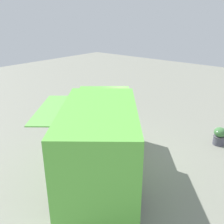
{
  "coord_description": "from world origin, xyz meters",
  "views": [
    {
      "loc": [
        -6.63,
        -4.94,
        4.95
      ],
      "look_at": [
        0.64,
        1.1,
        1.28
      ],
      "focal_mm": 40.14,
      "sensor_mm": 36.0,
      "label": 1
    }
  ],
  "objects": [
    {
      "name": "planter_flowering_near",
      "position": [
        3.13,
        -2.48,
        0.39
      ],
      "size": [
        0.46,
        0.46,
        0.75
      ],
      "color": "#4C4B5A",
      "rests_on": "ground_plane"
    },
    {
      "name": "food_truck",
      "position": [
        -1.48,
        -0.21,
        1.28
      ],
      "size": [
        5.49,
        4.98,
        2.63
      ],
      "color": "#60BD42",
      "rests_on": "ground_plane"
    },
    {
      "name": "planter_flowering_far",
      "position": [
        4.68,
        3.63,
        0.38
      ],
      "size": [
        0.62,
        0.62,
        0.78
      ],
      "color": "silver",
      "rests_on": "ground_plane"
    },
    {
      "name": "ground_plane",
      "position": [
        0.0,
        0.0,
        0.0
      ],
      "size": [
        40.0,
        40.0,
        0.0
      ],
      "primitive_type": "plane",
      "color": "gray"
    }
  ]
}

